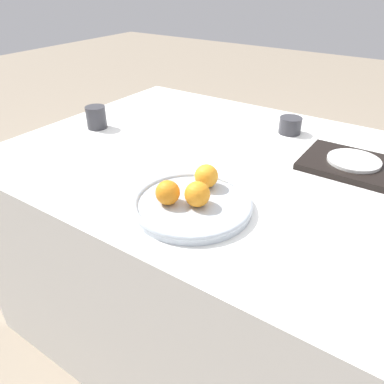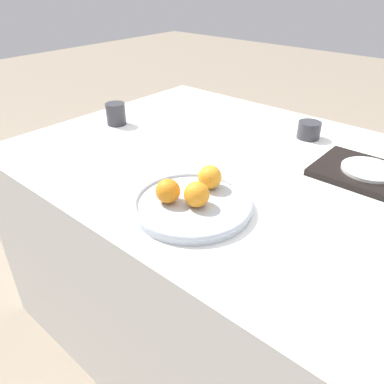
% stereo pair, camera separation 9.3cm
% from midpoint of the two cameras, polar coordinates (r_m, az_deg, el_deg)
% --- Properties ---
extents(ground_plane, '(12.00, 12.00, 0.00)m').
position_cam_midpoint_polar(ground_plane, '(1.69, 4.25, -19.59)').
color(ground_plane, gray).
extents(table, '(1.57, 1.07, 0.77)m').
position_cam_midpoint_polar(table, '(1.41, 4.85, -9.63)').
color(table, white).
rests_on(table, ground_plane).
extents(fruit_platter, '(0.31, 0.31, 0.03)m').
position_cam_midpoint_polar(fruit_platter, '(0.95, -2.81, -1.94)').
color(fruit_platter, '#B2BCC6').
rests_on(fruit_platter, table).
extents(orange_0, '(0.06, 0.06, 0.06)m').
position_cam_midpoint_polar(orange_0, '(0.92, -2.08, -0.41)').
color(orange_0, orange).
rests_on(orange_0, fruit_platter).
extents(orange_1, '(0.06, 0.06, 0.06)m').
position_cam_midpoint_polar(orange_1, '(1.00, -0.36, 2.33)').
color(orange_1, orange).
rests_on(orange_1, fruit_platter).
extents(orange_2, '(0.06, 0.06, 0.06)m').
position_cam_midpoint_polar(orange_2, '(0.94, -6.58, -0.17)').
color(orange_2, orange).
rests_on(orange_2, fruit_platter).
extents(serving_tray, '(0.30, 0.23, 0.02)m').
position_cam_midpoint_polar(serving_tray, '(1.24, 21.36, 3.81)').
color(serving_tray, black).
rests_on(serving_tray, table).
extents(side_plate, '(0.16, 0.16, 0.01)m').
position_cam_midpoint_polar(side_plate, '(1.23, 21.49, 4.43)').
color(side_plate, silver).
rests_on(side_plate, serving_tray).
extents(cup_0, '(0.08, 0.08, 0.06)m').
position_cam_midpoint_polar(cup_0, '(1.44, 12.94, 9.83)').
color(cup_0, '#333338').
rests_on(cup_0, table).
extents(cup_2, '(0.08, 0.08, 0.08)m').
position_cam_midpoint_polar(cup_2, '(1.50, -16.16, 10.84)').
color(cup_2, '#333338').
rests_on(cup_2, table).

